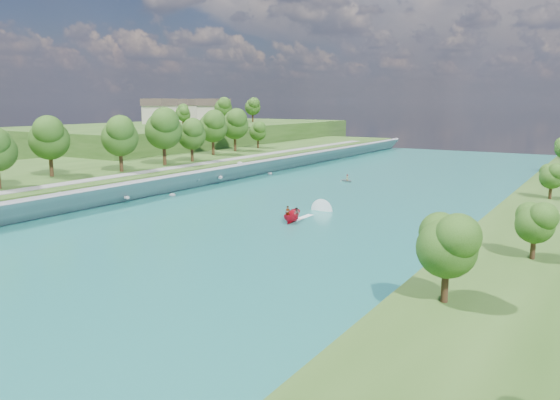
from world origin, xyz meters
The scene contains 12 objects.
ground centered at (0.00, 0.00, 0.00)m, with size 260.00×260.00×0.00m, color #2D5119.
river_water centered at (0.00, 20.00, 0.05)m, with size 55.00×240.00×0.10m, color #196256.
berm_west centered at (-50.00, 20.00, 1.75)m, with size 45.00×240.00×3.50m, color #2D5119.
ridge_west centered at (-82.50, 95.00, 4.50)m, with size 60.00×120.00×9.00m, color #2D5119.
riprap_bank centered at (-25.86, 19.52, 1.81)m, with size 4.36×236.00×4.13m.
riverside_path centered at (-32.50, 20.00, 3.55)m, with size 3.00×200.00×0.10m, color gray.
ridge_houses centered at (-88.67, 100.00, 13.31)m, with size 29.50×29.50×8.40m.
trees_west centered at (-40.72, 9.84, 9.57)m, with size 18.02×149.52×13.63m.
trees_east centered at (36.32, 9.16, 5.90)m, with size 17.45×140.02×11.50m.
trees_ridge centered at (-72.07, 100.44, 13.62)m, with size 19.46×51.89×10.29m.
motorboat centered at (4.38, 16.89, 0.85)m, with size 3.60×19.14×2.22m.
raft centered at (-5.26, 54.48, 0.46)m, with size 3.81×3.59×1.53m.
Camera 1 is at (41.57, -47.54, 16.35)m, focal length 35.00 mm.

